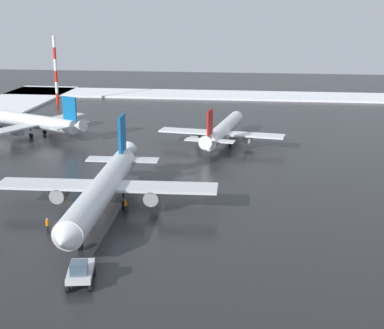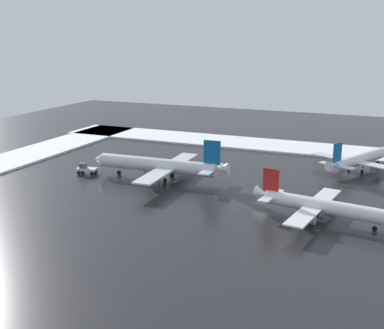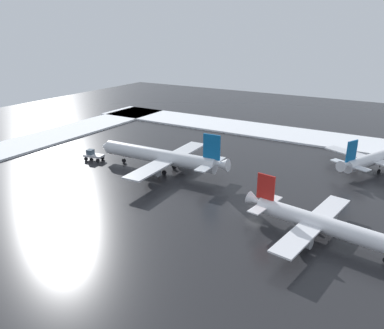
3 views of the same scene
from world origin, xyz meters
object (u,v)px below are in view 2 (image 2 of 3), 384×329
airplane_foreground_jet (360,160)px  airplane_distant_tail (324,207)px  ground_crew_beside_wing (145,167)px  airplane_far_rear (160,165)px  ground_crew_by_nose_gear (159,179)px  traffic_cone_mid_line (220,173)px  traffic_cone_wingtip_side (129,164)px  pushback_tug (86,168)px  traffic_cone_near_nose (189,173)px

airplane_foreground_jet → airplane_distant_tail: (3.13, 36.60, -0.09)m
ground_crew_beside_wing → airplane_foreground_jet: bearing=-141.7°
airplane_far_rear → ground_crew_by_nose_gear: airplane_far_rear is taller
traffic_cone_mid_line → airplane_far_rear: bearing=38.7°
ground_crew_by_nose_gear → airplane_foreground_jet: bearing=19.9°
traffic_cone_wingtip_side → pushback_tug: bearing=63.2°
airplane_foreground_jet → airplane_distant_tail: airplane_foreground_jet is taller
pushback_tug → ground_crew_beside_wing: bearing=-158.5°
pushback_tug → ground_crew_by_nose_gear: 18.82m
pushback_tug → ground_crew_beside_wing: pushback_tug is taller
airplane_distant_tail → traffic_cone_wingtip_side: (49.60, -19.42, -2.34)m
airplane_distant_tail → traffic_cone_near_nose: 37.51m
ground_crew_by_nose_gear → traffic_cone_mid_line: bearing=33.4°
pushback_tug → ground_crew_beside_wing: (-11.38, -7.28, -0.31)m
airplane_foreground_jet → traffic_cone_near_nose: size_ratio=47.04×
pushback_tug → ground_crew_beside_wing: size_ratio=2.89×
traffic_cone_near_nose → ground_crew_by_nose_gear: bearing=69.9°
pushback_tug → traffic_cone_wingtip_side: size_ratio=8.98×
ground_crew_beside_wing → traffic_cone_wingtip_side: size_ratio=3.11×
airplane_foreground_jet → traffic_cone_near_nose: bearing=142.7°
airplane_distant_tail → traffic_cone_mid_line: (26.14, -20.40, -2.34)m
airplane_foreground_jet → ground_crew_beside_wing: airplane_foreground_jet is taller
traffic_cone_mid_line → ground_crew_by_nose_gear: bearing=48.5°
airplane_distant_tail → traffic_cone_mid_line: airplane_distant_tail is taller
traffic_cone_near_nose → traffic_cone_wingtip_side: 16.81m
traffic_cone_mid_line → traffic_cone_wingtip_side: same height
ground_crew_beside_wing → airplane_distant_tail: bearing=174.3°
airplane_distant_tail → ground_crew_beside_wing: 46.47m
pushback_tug → traffic_cone_mid_line: bearing=-169.4°
airplane_far_rear → pushback_tug: airplane_far_rear is taller
traffic_cone_near_nose → traffic_cone_wingtip_side: (16.74, -1.48, 0.00)m
airplane_foreground_jet → ground_crew_beside_wing: size_ratio=15.13×
ground_crew_beside_wing → traffic_cone_wingtip_side: bearing=-12.9°
ground_crew_beside_wing → traffic_cone_near_nose: size_ratio=3.11×
ground_crew_beside_wing → traffic_cone_near_nose: ground_crew_beside_wing is taller
airplane_far_rear → airplane_distant_tail: 38.86m
ground_crew_by_nose_gear → traffic_cone_wingtip_side: size_ratio=3.11×
pushback_tug → traffic_cone_near_nose: bearing=-168.9°
airplane_foreground_jet → pushback_tug: bearing=140.8°
airplane_far_rear → traffic_cone_wingtip_side: bearing=-33.8°
ground_crew_beside_wing → ground_crew_by_nose_gear: bearing=151.2°
airplane_foreground_jet → ground_crew_beside_wing: (46.64, 20.37, -1.74)m
airplane_distant_tail → airplane_foreground_jet: bearing=93.8°
airplane_far_rear → airplane_foreground_jet: 47.31m
airplane_distant_tail → pushback_tug: airplane_distant_tail is taller
traffic_cone_near_nose → airplane_foreground_jet: bearing=-152.6°
airplane_distant_tail → traffic_cone_near_nose: bearing=160.0°
airplane_distant_tail → pushback_tug: size_ratio=5.40×
airplane_foreground_jet → ground_crew_by_nose_gear: bearing=150.3°
pushback_tug → traffic_cone_mid_line: size_ratio=8.98×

